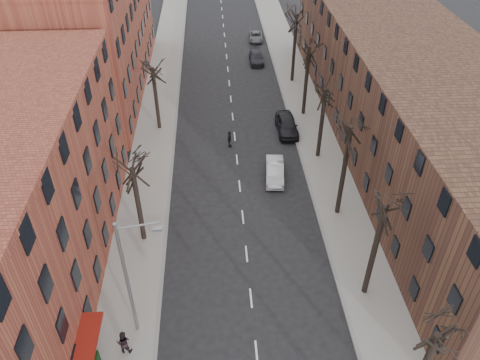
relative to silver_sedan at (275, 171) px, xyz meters
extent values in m
cube|color=gray|center=(-11.15, 10.00, -0.63)|extent=(4.00, 90.00, 0.15)
cube|color=gray|center=(4.85, 10.00, -0.63)|extent=(4.00, 90.00, 0.15)
cube|color=brown|center=(-19.15, 19.00, 6.29)|extent=(12.00, 28.00, 14.00)
cube|color=#503425|center=(12.85, 5.00, 4.29)|extent=(12.00, 50.00, 10.00)
cylinder|color=slate|center=(-10.35, -15.00, 3.79)|extent=(0.20, 0.20, 9.00)
cylinder|color=slate|center=(-9.25, -15.00, 8.09)|extent=(2.39, 0.12, 0.46)
cube|color=slate|center=(-8.25, -15.00, 7.79)|extent=(0.50, 0.22, 0.14)
imported|color=silver|center=(0.00, 0.00, 0.00)|extent=(1.91, 4.43, 1.42)
imported|color=black|center=(2.15, 7.57, 0.13)|extent=(2.05, 4.93, 1.67)
imported|color=#22212A|center=(0.65, 24.92, -0.07)|extent=(1.79, 4.41, 1.28)
imported|color=#56585E|center=(1.28, 32.53, -0.15)|extent=(2.11, 4.12, 1.11)
imported|color=black|center=(-10.92, -16.47, 0.30)|extent=(0.88, 0.71, 1.72)
imported|color=black|center=(-3.74, 5.23, 0.14)|extent=(0.51, 1.03, 1.69)
camera|label=1|loc=(-5.13, -32.66, 24.42)|focal=35.00mm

